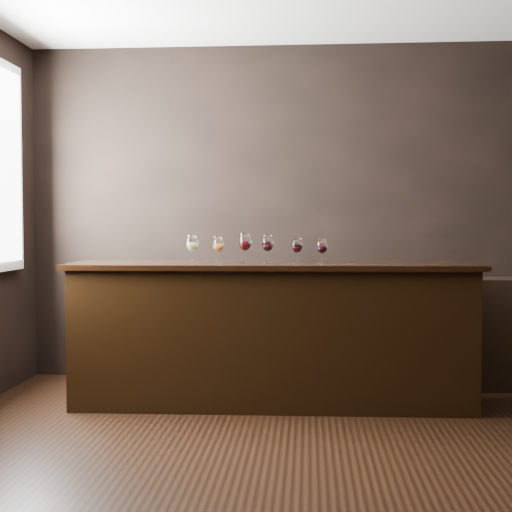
# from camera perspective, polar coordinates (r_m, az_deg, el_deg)

# --- Properties ---
(ground) EXTENTS (5.00, 5.00, 0.00)m
(ground) POSITION_cam_1_polar(r_m,az_deg,el_deg) (3.97, 6.32, -16.70)
(ground) COLOR black
(ground) RESTS_ON ground
(room_shell) EXTENTS (5.02, 4.52, 2.81)m
(room_shell) POSITION_cam_1_polar(r_m,az_deg,el_deg) (3.89, 2.91, 9.96)
(room_shell) COLOR black
(room_shell) RESTS_ON ground
(bar_counter) EXTENTS (2.85, 0.68, 0.99)m
(bar_counter) POSITION_cam_1_polar(r_m,az_deg,el_deg) (5.18, 1.29, -6.46)
(bar_counter) COLOR black
(bar_counter) RESTS_ON ground
(bar_top) EXTENTS (2.94, 0.75, 0.04)m
(bar_top) POSITION_cam_1_polar(r_m,az_deg,el_deg) (5.12, 1.29, -0.77)
(bar_top) COLOR black
(bar_top) RESTS_ON bar_counter
(back_bar_shelf) EXTENTS (2.44, 0.40, 0.88)m
(back_bar_shelf) POSITION_cam_1_polar(r_m,az_deg,el_deg) (5.88, 10.89, -5.99)
(back_bar_shelf) COLOR black
(back_bar_shelf) RESTS_ON ground
(glass_white) EXTENTS (0.09, 0.09, 0.20)m
(glass_white) POSITION_cam_1_polar(r_m,az_deg,el_deg) (5.17, -5.13, 0.96)
(glass_white) COLOR white
(glass_white) RESTS_ON bar_top
(glass_amber) EXTENTS (0.08, 0.08, 0.19)m
(glass_amber) POSITION_cam_1_polar(r_m,az_deg,el_deg) (5.19, -3.04, 0.88)
(glass_amber) COLOR white
(glass_amber) RESTS_ON bar_top
(glass_red_a) EXTENTS (0.09, 0.09, 0.22)m
(glass_red_a) POSITION_cam_1_polar(r_m,az_deg,el_deg) (5.15, -0.88, 1.07)
(glass_red_a) COLOR white
(glass_red_a) RESTS_ON bar_top
(glass_red_b) EXTENTS (0.09, 0.09, 0.21)m
(glass_red_b) POSITION_cam_1_polar(r_m,az_deg,el_deg) (5.15, 0.94, 1.00)
(glass_red_b) COLOR white
(glass_red_b) RESTS_ON bar_top
(glass_red_c) EXTENTS (0.08, 0.08, 0.18)m
(glass_red_c) POSITION_cam_1_polar(r_m,az_deg,el_deg) (5.12, 3.31, 0.82)
(glass_red_c) COLOR white
(glass_red_c) RESTS_ON bar_top
(glass_red_d) EXTENTS (0.08, 0.08, 0.18)m
(glass_red_d) POSITION_cam_1_polar(r_m,az_deg,el_deg) (5.08, 5.31, 0.76)
(glass_red_d) COLOR white
(glass_red_d) RESTS_ON bar_top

